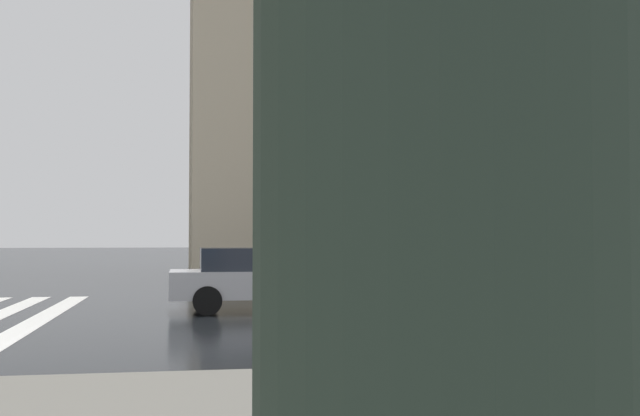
% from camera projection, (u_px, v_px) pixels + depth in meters
% --- Properties ---
extents(haussmann_block_corner, '(19.73, 26.60, 22.33)m').
position_uv_depth(haussmann_block_corner, '(485.00, 34.00, 35.88)').
color(haussmann_block_corner, beige).
rests_on(haussmann_block_corner, ground_plane).
extents(billboard_column, '(1.31, 1.31, 3.34)m').
position_uv_depth(billboard_column, '(454.00, 170.00, 2.42)').
color(billboard_column, '#28382D').
rests_on(billboard_column, sidewalk_pavement).
extents(car_silver, '(1.85, 4.10, 1.41)m').
position_uv_depth(car_silver, '(261.00, 277.00, 17.48)').
color(car_silver, '#B7B7BC').
rests_on(car_silver, ground_plane).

